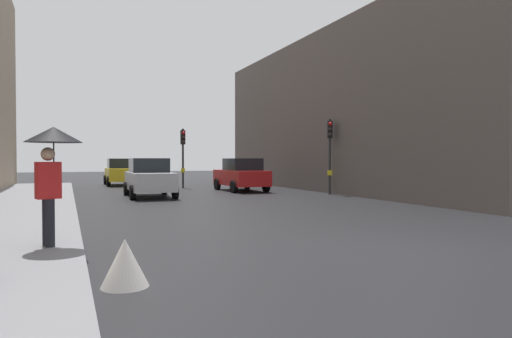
{
  "coord_description": "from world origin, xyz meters",
  "views": [
    {
      "loc": [
        -6.23,
        -7.18,
        1.72
      ],
      "look_at": [
        -0.48,
        7.0,
        1.39
      ],
      "focal_mm": 32.75,
      "sensor_mm": 36.0,
      "label": 1
    }
  ],
  "objects": [
    {
      "name": "ground_plane",
      "position": [
        0.0,
        0.0,
        0.0
      ],
      "size": [
        120.0,
        120.0,
        0.0
      ],
      "primitive_type": "plane",
      "color": "black"
    },
    {
      "name": "sidewalk_kerb",
      "position": [
        -7.65,
        6.0,
        0.08
      ],
      "size": [
        3.36,
        40.0,
        0.16
      ],
      "primitive_type": "cube",
      "color": "gray",
      "rests_on": "ground"
    },
    {
      "name": "building_facade_right",
      "position": [
        11.97,
        15.05,
        4.23
      ],
      "size": [
        12.0,
        24.43,
        8.47
      ],
      "primitive_type": "cube",
      "color": "#5B514C",
      "rests_on": "ground"
    },
    {
      "name": "traffic_light_far_median",
      "position": [
        0.18,
        20.19,
        2.44
      ],
      "size": [
        0.24,
        0.43,
        3.54
      ],
      "color": "#2D2D2D",
      "rests_on": "ground"
    },
    {
      "name": "traffic_light_mid_street",
      "position": [
        5.66,
        12.55,
        2.54
      ],
      "size": [
        0.34,
        0.45,
        3.69
      ],
      "color": "#2D2D2D",
      "rests_on": "ground"
    },
    {
      "name": "car_silver_hatchback",
      "position": [
        -2.76,
        14.31,
        0.88
      ],
      "size": [
        2.09,
        4.24,
        1.76
      ],
      "color": "#BCBCC1",
      "rests_on": "ground"
    },
    {
      "name": "car_yellow_taxi",
      "position": [
        -2.93,
        24.69,
        0.88
      ],
      "size": [
        2.04,
        4.21,
        1.76
      ],
      "color": "yellow",
      "rests_on": "ground"
    },
    {
      "name": "car_red_sedan",
      "position": [
        2.49,
        16.45,
        0.88
      ],
      "size": [
        2.07,
        4.22,
        1.76
      ],
      "color": "red",
      "rests_on": "ground"
    },
    {
      "name": "pedestrian_with_umbrella",
      "position": [
        -6.48,
        1.96,
        1.84
      ],
      "size": [
        1.0,
        1.0,
        2.14
      ],
      "color": "black",
      "rests_on": "sidewalk_kerb"
    },
    {
      "name": "warning_sign_triangle",
      "position": [
        -5.52,
        -0.74,
        0.33
      ],
      "size": [
        0.64,
        0.64,
        0.65
      ],
      "primitive_type": "cone",
      "color": "silver",
      "rests_on": "ground"
    }
  ]
}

